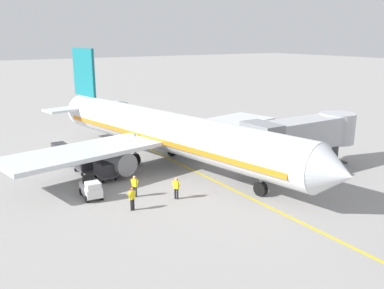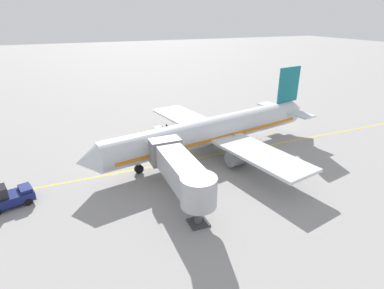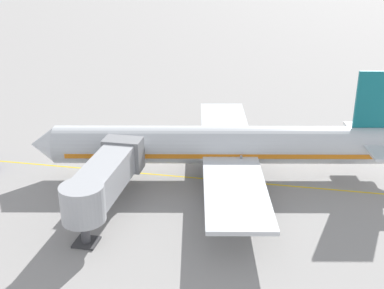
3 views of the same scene
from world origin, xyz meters
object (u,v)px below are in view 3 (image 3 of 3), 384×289
jet_bridge (104,178)px  baggage_tug_lead (192,134)px  parked_airliner (222,146)px  baggage_cart_front (218,141)px  ground_crew_marshaller (174,140)px  baggage_cart_third_in_train (274,142)px  ground_crew_wing_walker (157,134)px  baggage_cart_tail_end (293,142)px  baggage_cart_second_in_train (244,140)px  ground_crew_loader (150,146)px

jet_bridge → baggage_tug_lead: size_ratio=4.72×
jet_bridge → baggage_tug_lead: bearing=-11.7°
parked_airliner → baggage_cart_front: bearing=10.5°
baggage_tug_lead → ground_crew_marshaller: (-2.88, 1.62, 0.24)m
parked_airliner → jet_bridge: (-9.50, 8.53, 0.27)m
jet_bridge → baggage_cart_third_in_train: (17.16, -13.43, -2.50)m
baggage_cart_front → ground_crew_wing_walker: (0.79, 7.31, 0.00)m
ground_crew_wing_walker → baggage_cart_tail_end: bearing=-87.6°
baggage_cart_second_in_train → ground_crew_loader: ground_crew_loader is taller
ground_crew_loader → baggage_cart_tail_end: bearing=-74.2°
parked_airliner → ground_crew_loader: (3.71, 8.38, -2.23)m
jet_bridge → baggage_cart_third_in_train: jet_bridge is taller
jet_bridge → baggage_cart_front: size_ratio=4.16×
baggage_cart_front → parked_airliner: bearing=-169.5°
baggage_cart_front → ground_crew_wing_walker: bearing=83.8°
ground_crew_marshaller → parked_airliner: bearing=-134.5°
ground_crew_loader → ground_crew_marshaller: same height
baggage_cart_second_in_train → ground_crew_wing_walker: size_ratio=1.73×
jet_bridge → ground_crew_loader: jet_bridge is taller
jet_bridge → baggage_tug_lead: (18.56, -3.86, -2.74)m
ground_crew_loader → ground_crew_marshaller: size_ratio=1.00×
baggage_cart_second_in_train → baggage_cart_front: bearing=107.5°
baggage_tug_lead → baggage_cart_tail_end: (-1.00, -11.72, 0.24)m
parked_airliner → baggage_tug_lead: 10.49m
baggage_cart_front → baggage_tug_lead: bearing=54.8°
baggage_tug_lead → baggage_cart_second_in_train: size_ratio=0.88×
baggage_cart_second_in_train → ground_crew_wing_walker: (-0.09, 10.10, 0.00)m
baggage_cart_tail_end → ground_crew_loader: 16.03m
baggage_cart_second_in_train → baggage_cart_third_in_train: 3.34m
parked_airliner → baggage_cart_third_in_train: (7.66, -4.90, -2.24)m
baggage_tug_lead → baggage_cart_second_in_train: bearing=-104.0°
baggage_cart_third_in_train → ground_crew_marshaller: (-1.48, 11.19, 0.00)m
baggage_tug_lead → baggage_cart_second_in_train: 6.43m
baggage_tug_lead → baggage_cart_third_in_train: (-1.40, -9.57, 0.24)m
jet_bridge → ground_crew_wing_walker: jet_bridge is taller
ground_crew_wing_walker → ground_crew_loader: bearing=-177.5°
baggage_cart_third_in_train → ground_crew_loader: 13.85m
ground_crew_marshaller → baggage_cart_tail_end: bearing=-81.9°
baggage_cart_third_in_train → baggage_cart_tail_end: bearing=-79.2°
baggage_cart_third_in_train → ground_crew_wing_walker: 13.44m
baggage_tug_lead → ground_crew_marshaller: size_ratio=1.53×
baggage_tug_lead → ground_crew_loader: ground_crew_loader is taller
baggage_cart_second_in_train → ground_crew_marshaller: ground_crew_marshaller is taller
jet_bridge → ground_crew_wing_walker: (16.93, 0.01, -2.50)m
ground_crew_wing_walker → baggage_cart_second_in_train: bearing=-89.5°
ground_crew_loader → baggage_tug_lead: bearing=-34.7°
baggage_cart_tail_end → baggage_cart_front: bearing=99.8°
baggage_cart_third_in_train → baggage_cart_tail_end: same height
parked_airliner → baggage_cart_second_in_train: bearing=-11.7°
baggage_cart_tail_end → ground_crew_loader: ground_crew_loader is taller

